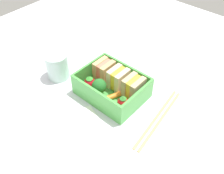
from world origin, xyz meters
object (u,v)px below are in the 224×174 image
Objects in this scene: sandwich_left at (104,71)px; folded_napkin at (79,129)px; strawberry_far_left at (90,83)px; sandwich_center_left at (118,79)px; strawberry_left at (123,102)px; sandwich_center at (133,87)px; carrot_stick_far_left at (111,97)px; chopstick_pair at (159,118)px; broccoli_floret at (99,86)px; drinking_glass at (57,66)px.

sandwich_left is 17.75cm from folded_napkin.
folded_napkin is at bearing -56.80° from strawberry_far_left.
sandwich_left and sandwich_center_left have the same top height.
strawberry_far_left reaches higher than strawberry_left.
strawberry_left is (10.82, 0.48, -0.13)cm from strawberry_far_left.
sandwich_center is 6.01cm from carrot_stick_far_left.
carrot_stick_far_left reaches higher than chopstick_pair.
strawberry_left is (10.49, -4.77, -1.19)cm from sandwich_left.
broccoli_floret is at bearing -1.56° from strawberry_far_left.
strawberry_far_left is at bearing 123.20° from folded_napkin.
sandwich_left is at bearing 120.69° from broccoli_floret.
chopstick_pair is (18.84, -1.32, -3.58)cm from sandwich_left.
strawberry_far_left is 0.50× the size of drinking_glass.
sandwich_left is at bearing 112.74° from folded_napkin.
sandwich_left is 6.21cm from broccoli_floret.
strawberry_left is 0.47× the size of drinking_glass.
drinking_glass is (-16.18, -6.89, -0.25)cm from sandwich_center_left.
drinking_glass reaches higher than broccoli_floret.
broccoli_floret reaches higher than chopstick_pair.
strawberry_far_left is 0.70× the size of carrot_stick_far_left.
sandwich_left is at bearing 145.44° from carrot_stick_far_left.
sandwich_center_left reaches higher than strawberry_far_left.
folded_napkin is (7.04, -10.76, -2.66)cm from strawberry_far_left.
drinking_glass is 0.68× the size of folded_napkin.
strawberry_far_left is at bearing -152.92° from sandwich_center.
chopstick_pair is (8.91, -1.32, -3.58)cm from sandwich_center.
sandwich_center_left is 7.53cm from strawberry_far_left.
broccoli_floret is 14.47cm from drinking_glass.
drinking_glass is (-21.14, -6.89, -0.25)cm from sandwich_center.
sandwich_center_left is 5.28cm from carrot_stick_far_left.
sandwich_center is at bearing 0.00° from sandwich_left.
strawberry_far_left reaches higher than folded_napkin.
carrot_stick_far_left reaches higher than folded_napkin.
sandwich_left is 5.36cm from strawberry_far_left.
sandwich_center_left reaches higher than carrot_stick_far_left.
carrot_stick_far_left is 0.72× the size of drinking_glass.
chopstick_pair is (13.88, -1.32, -3.58)cm from sandwich_center_left.
sandwich_center is 0.74× the size of drinking_glass.
carrot_stick_far_left is at bearing -69.99° from sandwich_center_left.
strawberry_left is 0.32× the size of folded_napkin.
sandwich_center is at bearing 38.32° from broccoli_floret.
strawberry_far_left is at bearing 8.59° from drinking_glass.
strawberry_left is (0.56, -4.77, -1.19)cm from sandwich_center.
broccoli_floret is 7.44cm from strawberry_left.
sandwich_center_left is 0.50× the size of folded_napkin.
drinking_glass reaches higher than strawberry_left.
strawberry_far_left is at bearing -93.64° from sandwich_left.
carrot_stick_far_left is (-3.30, -4.56, -2.09)cm from sandwich_center.
strawberry_far_left is 1.08× the size of strawberry_left.
sandwich_left reaches higher than broccoli_floret.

